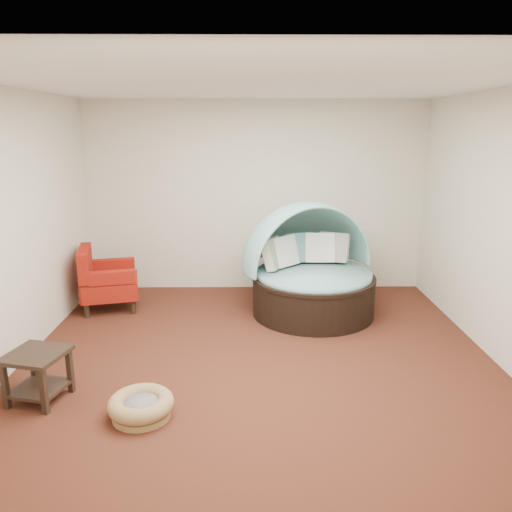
{
  "coord_description": "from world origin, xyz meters",
  "views": [
    {
      "loc": [
        -0.09,
        -4.9,
        2.4
      ],
      "look_at": [
        -0.02,
        0.6,
        0.98
      ],
      "focal_mm": 35.0,
      "sensor_mm": 36.0,
      "label": 1
    }
  ],
  "objects_px": {
    "pet_basket": "(141,406)",
    "canopy_daybed": "(310,262)",
    "side_table": "(38,370)",
    "red_armchair": "(105,280)"
  },
  "relations": [
    {
      "from": "pet_basket",
      "to": "canopy_daybed",
      "type": "bearing_deg",
      "value": 55.57
    },
    {
      "from": "canopy_daybed",
      "to": "side_table",
      "type": "relative_size",
      "value": 3.61
    },
    {
      "from": "pet_basket",
      "to": "side_table",
      "type": "relative_size",
      "value": 1.25
    },
    {
      "from": "red_armchair",
      "to": "side_table",
      "type": "height_order",
      "value": "red_armchair"
    },
    {
      "from": "canopy_daybed",
      "to": "pet_basket",
      "type": "xyz_separation_m",
      "value": [
        -1.73,
        -2.52,
        -0.58
      ]
    },
    {
      "from": "canopy_daybed",
      "to": "pet_basket",
      "type": "distance_m",
      "value": 3.11
    },
    {
      "from": "red_armchair",
      "to": "canopy_daybed",
      "type": "bearing_deg",
      "value": -16.4
    },
    {
      "from": "pet_basket",
      "to": "red_armchair",
      "type": "height_order",
      "value": "red_armchair"
    },
    {
      "from": "pet_basket",
      "to": "red_armchair",
      "type": "xyz_separation_m",
      "value": [
        -1.03,
        2.67,
        0.3
      ]
    },
    {
      "from": "canopy_daybed",
      "to": "red_armchair",
      "type": "distance_m",
      "value": 2.78
    }
  ]
}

